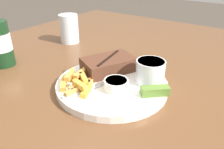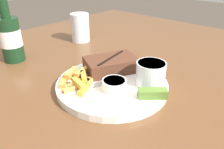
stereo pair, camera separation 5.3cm
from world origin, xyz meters
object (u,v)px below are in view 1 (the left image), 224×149
at_px(dinner_plate, 112,85).
at_px(drinking_glass, 69,29).
at_px(dipping_sauce_cup, 116,84).
at_px(fork_utensil, 87,90).
at_px(knife_utensil, 107,75).
at_px(coleslaw_cup, 150,70).
at_px(pickle_spear, 155,91).
at_px(steak_portion, 109,64).

xyz_separation_m(dinner_plate, drinking_glass, (0.19, 0.33, 0.04)).
xyz_separation_m(dipping_sauce_cup, drinking_glass, (0.21, 0.36, 0.02)).
bearing_deg(fork_utensil, knife_utensil, 22.13).
relative_size(coleslaw_cup, dipping_sauce_cup, 1.24).
relative_size(coleslaw_cup, pickle_spear, 1.14).
xyz_separation_m(steak_portion, fork_utensil, (-0.11, -0.02, -0.02)).
bearing_deg(knife_utensil, drinking_glass, -16.40).
bearing_deg(dipping_sauce_cup, coleslaw_cup, -30.37).
height_order(steak_portion, coleslaw_cup, coleslaw_cup).
height_order(steak_portion, drinking_glass, drinking_glass).
height_order(dipping_sauce_cup, pickle_spear, dipping_sauce_cup).
distance_m(knife_utensil, drinking_glass, 0.35).
bearing_deg(fork_utensil, coleslaw_cup, -19.67).
bearing_deg(knife_utensil, steak_portion, -49.07).
bearing_deg(knife_utensil, dipping_sauce_cup, 156.65).
xyz_separation_m(dipping_sauce_cup, fork_utensil, (-0.04, 0.05, -0.01)).
xyz_separation_m(coleslaw_cup, knife_utensil, (-0.04, 0.10, -0.03)).
height_order(pickle_spear, fork_utensil, pickle_spear).
height_order(dinner_plate, drinking_glass, drinking_glass).
height_order(knife_utensil, drinking_glass, drinking_glass).
height_order(coleslaw_cup, knife_utensil, coleslaw_cup).
xyz_separation_m(coleslaw_cup, fork_utensil, (-0.12, 0.10, -0.03)).
xyz_separation_m(dinner_plate, fork_utensil, (-0.07, 0.02, 0.01)).
bearing_deg(drinking_glass, fork_utensil, -129.62).
relative_size(dipping_sauce_cup, drinking_glass, 0.53).
distance_m(dinner_plate, fork_utensil, 0.07).
distance_m(fork_utensil, drinking_glass, 0.40).
bearing_deg(dinner_plate, knife_utensil, 59.29).
relative_size(knife_utensil, drinking_glass, 1.54).
xyz_separation_m(steak_portion, knife_utensil, (-0.03, -0.01, -0.02)).
relative_size(dipping_sauce_cup, knife_utensil, 0.35).
bearing_deg(dinner_plate, pickle_spear, -86.61).
height_order(steak_portion, knife_utensil, steak_portion).
relative_size(dinner_plate, steak_portion, 1.74).
distance_m(dipping_sauce_cup, fork_utensil, 0.07).
distance_m(dipping_sauce_cup, pickle_spear, 0.09).
bearing_deg(knife_utensil, fork_utensil, 104.69).
relative_size(steak_portion, dipping_sauce_cup, 2.80).
bearing_deg(steak_portion, knife_utensil, -151.94).
relative_size(steak_portion, drinking_glass, 1.49).
distance_m(steak_portion, dipping_sauce_cup, 0.10).
distance_m(steak_portion, pickle_spear, 0.16).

